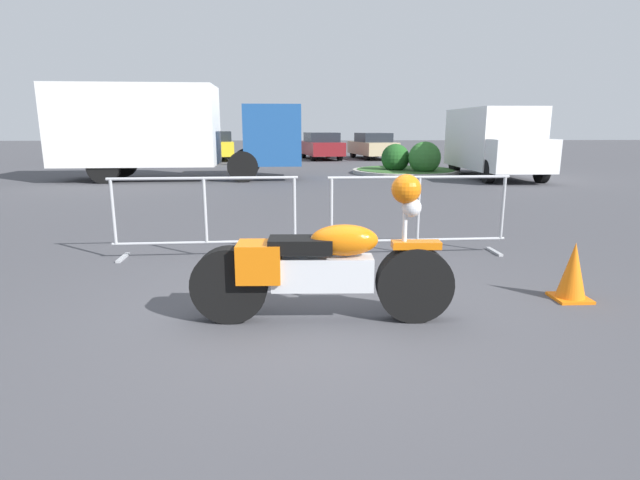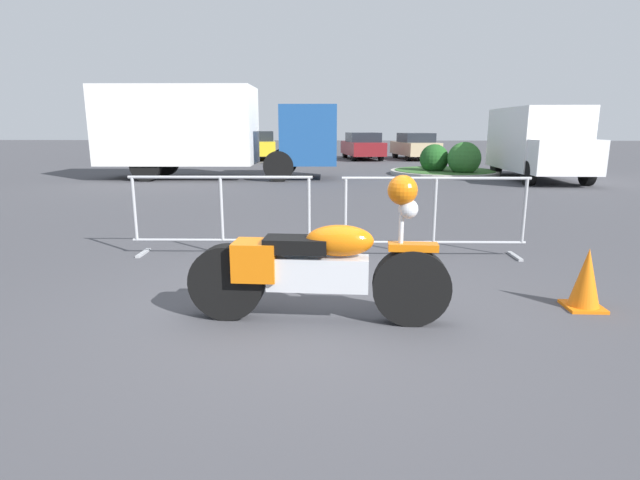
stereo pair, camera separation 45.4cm
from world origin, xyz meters
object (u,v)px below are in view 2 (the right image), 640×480
Objects in this scene: parked_car_yellow at (258,145)px; parked_car_maroon at (362,146)px; motorcycle at (318,267)px; crowd_barrier_far at (434,216)px; delivery_van at (538,141)px; traffic_cone at (586,279)px; parked_car_blue at (210,146)px; box_truck at (206,129)px; parked_car_white at (310,146)px; pedestrian at (297,145)px; parked_car_black at (157,144)px; crowd_barrier_near at (222,214)px; parked_car_tan at (415,146)px.

parked_car_maroon is at bearing -97.35° from parked_car_yellow.
motorcycle is 2.70m from crowd_barrier_far.
delivery_van reaches higher than traffic_cone.
crowd_barrier_far is at bearing -167.14° from parked_car_blue.
delivery_van is 11.34m from parked_car_maroon.
box_truck is 10.64m from parked_car_white.
delivery_van is at bearing -141.24° from parked_car_yellow.
pedestrian is at bearing 63.45° from box_truck.
parked_car_black reaches higher than parked_car_blue.
parked_car_blue is 2.48× the size of pedestrian.
traffic_cone is at bearing -178.90° from parked_car_white.
parked_car_yellow is (5.56, -0.28, -0.03)m from parked_car_black.
crowd_barrier_near is at bearing -37.25° from delivery_van.
delivery_van is 19.31m from parked_car_black.
crowd_barrier_near is at bearing -75.88° from box_truck.
parked_car_white reaches higher than parked_car_blue.
parked_car_maroon is at bearing 59.59° from box_truck.
crowd_barrier_far is at bearing 179.01° from parked_car_white.
box_truck is at bearing 142.26° from parked_car_maroon.
parked_car_blue is (-7.17, 23.24, 0.19)m from motorcycle.
box_truck is (-4.36, 12.44, 1.14)m from motorcycle.
traffic_cone is (4.39, -17.50, -0.63)m from pedestrian.
box_truck reaches higher than traffic_cone.
motorcycle is 0.49× the size of parked_car_black.
parked_car_yellow is 8.35m from parked_car_tan.
parked_car_white is 5.56m from parked_car_tan.
box_truck is 1.64× the size of parked_car_black.
parked_car_black is at bearing -121.31° from delivery_van.
motorcycle reaches higher than crowd_barrier_near.
parked_car_tan reaches higher than parked_car_blue.
parked_car_black reaches higher than parked_car_tan.
parked_car_yellow is at bearing 88.07° from box_truck.
delivery_van is at bearing -175.13° from parked_car_tan.
parked_car_yellow is at bearing 82.65° from parked_car_maroon.
box_truck is 13.91m from traffic_cone.
parked_car_tan is at bearing -99.00° from parked_car_black.
pedestrian is (-0.45, 15.63, 0.36)m from crowd_barrier_near.
motorcycle is 2.70m from crowd_barrier_near.
parked_car_black is at bearing 77.73° from parked_car_yellow.
crowd_barrier_near is 0.51× the size of parked_car_black.
crowd_barrier_far is 23.41m from parked_car_black.
parked_car_maroon is at bearing -98.79° from parked_car_white.
pedestrian is (-3.27, 15.63, 0.36)m from crowd_barrier_far.
parked_car_black is at bearing 81.00° from parked_car_tan.
parked_car_black is 8.34m from parked_car_white.
crowd_barrier_near is 1.00× the size of crowd_barrier_far.
delivery_van reaches higher than motorcycle.
delivery_van is at bearing 52.69° from crowd_barrier_near.
delivery_van is 17.27m from parked_car_blue.
parked_car_black is at bearing 80.19° from parked_car_maroon.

